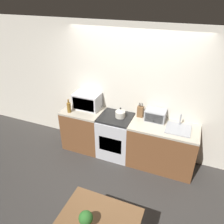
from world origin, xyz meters
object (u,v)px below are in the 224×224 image
object	(u,v)px
stove_range	(116,136)
microwave	(87,101)
kettle	(120,113)
bottle	(69,107)
dining_table	(99,224)
toaster_oven	(155,115)

from	to	relation	value
stove_range	microwave	size ratio (longest dim) A/B	1.68
kettle	bottle	xyz separation A→B (m)	(-1.02, -0.20, 0.02)
stove_range	microwave	distance (m)	0.92
stove_range	kettle	world-z (taller)	kettle
stove_range	dining_table	xyz separation A→B (m)	(0.55, -1.98, 0.18)
stove_range	dining_table	distance (m)	2.06
microwave	bottle	bearing A→B (deg)	-132.22
stove_range	kettle	size ratio (longest dim) A/B	4.36
stove_range	toaster_oven	xyz separation A→B (m)	(0.73, 0.16, 0.56)
toaster_oven	dining_table	size ratio (longest dim) A/B	0.40
microwave	bottle	xyz separation A→B (m)	(-0.26, -0.29, -0.05)
microwave	toaster_oven	world-z (taller)	microwave
microwave	bottle	world-z (taller)	microwave
stove_range	toaster_oven	distance (m)	0.93
toaster_oven	dining_table	xyz separation A→B (m)	(-0.18, -2.14, -0.38)
kettle	dining_table	size ratio (longest dim) A/B	0.22
toaster_oven	bottle	bearing A→B (deg)	-168.72
bottle	microwave	bearing A→B (deg)	47.78
bottle	dining_table	bearing A→B (deg)	-50.61
stove_range	kettle	bearing A→B (deg)	17.66
stove_range	kettle	xyz separation A→B (m)	(0.08, 0.03, 0.54)
kettle	dining_table	distance (m)	2.09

